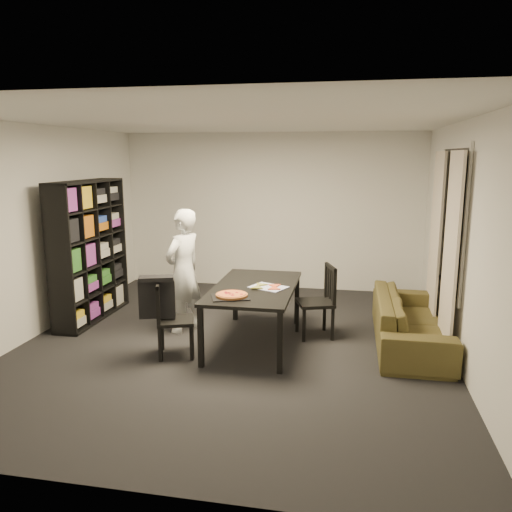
% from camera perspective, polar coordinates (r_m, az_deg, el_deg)
% --- Properties ---
extents(room, '(5.01, 5.51, 2.61)m').
position_cam_1_polar(room, '(5.75, -2.63, 2.17)').
color(room, black).
rests_on(room, ground).
extents(window_pane, '(0.02, 1.40, 1.60)m').
position_cam_1_polar(window_pane, '(6.27, 21.49, 4.00)').
color(window_pane, black).
rests_on(window_pane, room).
extents(window_frame, '(0.03, 1.52, 1.72)m').
position_cam_1_polar(window_frame, '(6.27, 21.44, 4.01)').
color(window_frame, white).
rests_on(window_frame, room).
extents(curtain_left, '(0.03, 0.70, 2.25)m').
position_cam_1_polar(curtain_left, '(5.80, 21.33, -0.03)').
color(curtain_left, beige).
rests_on(curtain_left, room).
extents(curtain_right, '(0.03, 0.70, 2.25)m').
position_cam_1_polar(curtain_right, '(6.81, 19.79, 1.67)').
color(curtain_right, beige).
rests_on(curtain_right, room).
extents(bookshelf, '(0.35, 1.50, 1.90)m').
position_cam_1_polar(bookshelf, '(7.15, -18.49, 0.56)').
color(bookshelf, black).
rests_on(bookshelf, room).
extents(dining_table, '(0.94, 1.70, 0.71)m').
position_cam_1_polar(dining_table, '(5.92, -0.18, -4.05)').
color(dining_table, black).
rests_on(dining_table, room).
extents(chair_left, '(0.50, 0.50, 0.86)m').
position_cam_1_polar(chair_left, '(5.68, -10.01, -6.53)').
color(chair_left, black).
rests_on(chair_left, room).
extents(chair_right, '(0.53, 0.53, 0.90)m').
position_cam_1_polar(chair_right, '(6.25, 7.54, -4.56)').
color(chair_right, black).
rests_on(chair_right, room).
extents(draped_jacket, '(0.41, 0.28, 0.47)m').
position_cam_1_polar(draped_jacket, '(5.62, -11.27, -4.43)').
color(draped_jacket, black).
rests_on(draped_jacket, chair_left).
extents(person, '(0.57, 0.68, 1.58)m').
position_cam_1_polar(person, '(6.39, -8.29, -1.69)').
color(person, white).
rests_on(person, room).
extents(baking_tray, '(0.49, 0.44, 0.01)m').
position_cam_1_polar(baking_tray, '(5.44, -2.96, -4.70)').
color(baking_tray, black).
rests_on(baking_tray, dining_table).
extents(pepperoni_pizza, '(0.35, 0.35, 0.03)m').
position_cam_1_polar(pepperoni_pizza, '(5.45, -2.79, -4.45)').
color(pepperoni_pizza, brown).
rests_on(pepperoni_pizza, dining_table).
extents(kitchen_towel, '(0.49, 0.44, 0.01)m').
position_cam_1_polar(kitchen_towel, '(5.84, 1.42, -3.58)').
color(kitchen_towel, white).
rests_on(kitchen_towel, dining_table).
extents(pizza_slices, '(0.43, 0.39, 0.01)m').
position_cam_1_polar(pizza_slices, '(5.83, 1.20, -3.51)').
color(pizza_slices, gold).
rests_on(pizza_slices, dining_table).
extents(sofa, '(0.79, 2.02, 0.59)m').
position_cam_1_polar(sofa, '(6.26, 17.21, -7.05)').
color(sofa, '#3A3817').
rests_on(sofa, room).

